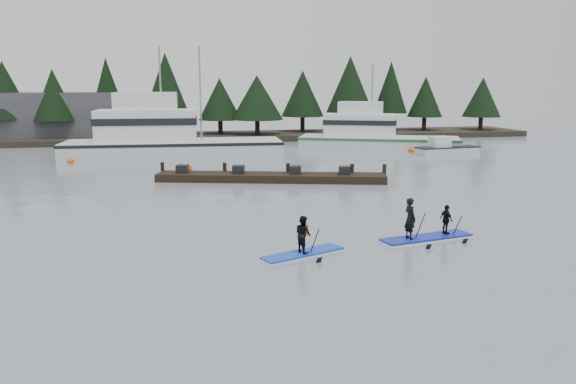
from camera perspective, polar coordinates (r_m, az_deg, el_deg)
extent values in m
plane|color=gray|center=(19.92, 3.81, -6.33)|extent=(160.00, 160.00, 0.00)
cube|color=#2D281E|center=(60.73, -7.49, 5.58)|extent=(70.00, 8.00, 0.60)
cube|color=#4C4C51|center=(62.91, -20.62, 7.17)|extent=(18.00, 6.00, 5.00)
cube|color=silver|center=(47.45, -11.48, 3.74)|extent=(17.84, 6.11, 2.34)
cube|color=white|center=(47.37, -14.15, 6.58)|extent=(8.12, 4.06, 2.53)
cylinder|color=gray|center=(47.15, -12.79, 9.69)|extent=(0.14, 0.14, 7.57)
cube|color=silver|center=(52.39, 9.17, 4.47)|extent=(14.69, 9.52, 2.04)
cube|color=white|center=(52.29, 7.35, 6.75)|extent=(7.06, 5.29, 2.04)
cylinder|color=gray|center=(52.12, 8.52, 9.15)|extent=(0.14, 0.14, 6.48)
cube|color=silver|center=(49.65, 15.89, 4.09)|extent=(5.61, 2.24, 0.64)
cube|color=black|center=(34.51, -1.75, 1.50)|extent=(13.99, 5.71, 0.47)
sphere|color=#E95F0B|center=(39.36, -10.11, 2.16)|extent=(0.58, 0.58, 0.58)
sphere|color=#E95F0B|center=(45.51, -21.23, 2.76)|extent=(0.50, 0.50, 0.50)
sphere|color=#E95F0B|center=(50.32, 12.48, 3.97)|extent=(0.63, 0.63, 0.63)
cube|color=blue|center=(19.75, 1.53, -6.28)|extent=(3.19, 1.87, 0.12)
imported|color=black|center=(19.55, 1.54, -4.29)|extent=(0.69, 0.77, 1.30)
cube|color=red|center=(19.51, 1.55, -3.85)|extent=(0.35, 0.30, 0.32)
cylinder|color=black|center=(19.65, 2.51, -5.61)|extent=(0.25, 0.87, 1.51)
cube|color=#1222AA|center=(22.31, 13.89, -4.55)|extent=(3.84, 1.54, 0.13)
imported|color=black|center=(21.64, 12.29, -2.63)|extent=(0.47, 0.63, 1.58)
cylinder|color=black|center=(21.72, 13.12, -3.83)|extent=(0.08, 0.95, 1.60)
imported|color=black|center=(22.69, 15.78, -2.71)|extent=(0.40, 0.72, 1.16)
cylinder|color=black|center=(22.80, 16.56, -3.89)|extent=(0.07, 0.86, 1.46)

